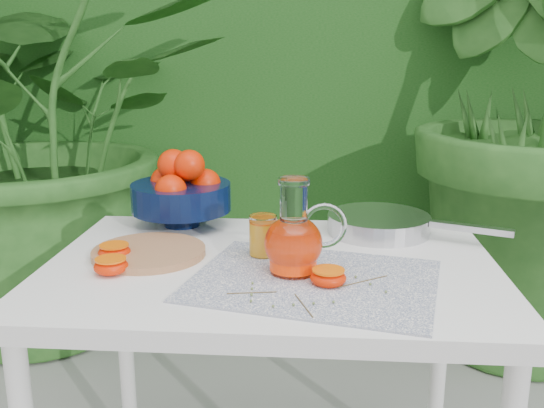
# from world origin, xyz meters

# --- Properties ---
(hedge_backdrop) EXTENTS (8.00, 1.65, 2.50)m
(hedge_backdrop) POSITION_xyz_m (0.06, 2.06, 1.19)
(hedge_backdrop) COLOR #184D16
(hedge_backdrop) RESTS_ON ground
(potted_plant_left) EXTENTS (2.30, 2.30, 1.81)m
(potted_plant_left) POSITION_xyz_m (-1.02, 1.16, 0.91)
(potted_plant_left) COLOR #275A1F
(potted_plant_left) RESTS_ON ground
(potted_plant_right) EXTENTS (2.64, 2.64, 2.07)m
(potted_plant_right) POSITION_xyz_m (0.92, 1.18, 1.04)
(potted_plant_right) COLOR #275A1F
(potted_plant_right) RESTS_ON ground
(white_table) EXTENTS (1.00, 0.70, 0.75)m
(white_table) POSITION_xyz_m (0.03, -0.04, 0.67)
(white_table) COLOR white
(white_table) RESTS_ON ground
(placemat) EXTENTS (0.56, 0.48, 0.00)m
(placemat) POSITION_xyz_m (0.13, -0.15, 0.75)
(placemat) COLOR #0D1E4D
(placemat) RESTS_ON white_table
(cutting_board) EXTENTS (0.28, 0.28, 0.02)m
(cutting_board) POSITION_xyz_m (-0.25, -0.02, 0.76)
(cutting_board) COLOR #A5734A
(cutting_board) RESTS_ON white_table
(fruit_bowl) EXTENTS (0.31, 0.31, 0.21)m
(fruit_bowl) POSITION_xyz_m (-0.23, 0.24, 0.85)
(fruit_bowl) COLOR black
(fruit_bowl) RESTS_ON white_table
(juice_pitcher) EXTENTS (0.18, 0.14, 0.20)m
(juice_pitcher) POSITION_xyz_m (0.08, -0.11, 0.82)
(juice_pitcher) COLOR white
(juice_pitcher) RESTS_ON white_table
(juice_tumbler) EXTENTS (0.07, 0.07, 0.09)m
(juice_tumbler) POSITION_xyz_m (0.01, -0.00, 0.80)
(juice_tumbler) COLOR white
(juice_tumbler) RESTS_ON white_table
(saute_pan) EXTENTS (0.48, 0.34, 0.05)m
(saute_pan) POSITION_xyz_m (0.29, 0.20, 0.78)
(saute_pan) COLOR #BABBBF
(saute_pan) RESTS_ON white_table
(orange_halves) EXTENTS (0.56, 0.20, 0.04)m
(orange_halves) POSITION_xyz_m (-0.16, -0.12, 0.77)
(orange_halves) COLOR red
(orange_halves) RESTS_ON white_table
(thyme_sprigs) EXTENTS (0.32, 0.24, 0.01)m
(thyme_sprigs) POSITION_xyz_m (0.12, -0.22, 0.76)
(thyme_sprigs) COLOR brown
(thyme_sprigs) RESTS_ON white_table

